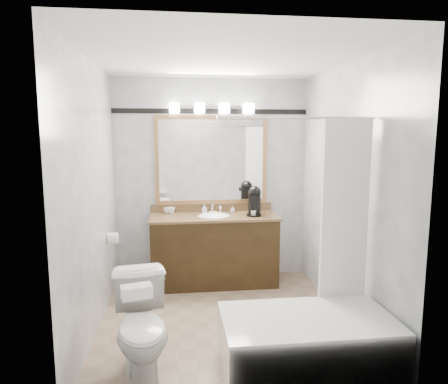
% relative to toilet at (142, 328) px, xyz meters
% --- Properties ---
extents(room, '(2.42, 2.62, 2.52)m').
position_rel_toilet_xyz_m(room, '(0.71, 0.79, 0.87)').
color(room, '#8C735F').
rests_on(room, ground).
extents(vanity, '(1.53, 0.58, 0.97)m').
position_rel_toilet_xyz_m(vanity, '(0.71, 1.81, 0.07)').
color(vanity, black).
rests_on(vanity, ground).
extents(mirror, '(1.40, 0.04, 1.10)m').
position_rel_toilet_xyz_m(mirror, '(0.71, 2.08, 1.12)').
color(mirror, '#AF7D4F').
rests_on(mirror, room).
extents(vanity_light_bar, '(1.02, 0.14, 0.12)m').
position_rel_toilet_xyz_m(vanity_light_bar, '(0.71, 2.02, 1.76)').
color(vanity_light_bar, silver).
rests_on(vanity_light_bar, room).
extents(accent_stripe, '(2.40, 0.01, 0.06)m').
position_rel_toilet_xyz_m(accent_stripe, '(0.71, 2.09, 1.72)').
color(accent_stripe, black).
rests_on(accent_stripe, room).
extents(bathtub, '(1.30, 0.75, 1.96)m').
position_rel_toilet_xyz_m(bathtub, '(1.27, -0.10, -0.10)').
color(bathtub, white).
rests_on(bathtub, ground).
extents(tp_roll, '(0.11, 0.12, 0.12)m').
position_rel_toilet_xyz_m(tp_roll, '(-0.43, 1.46, 0.32)').
color(tp_roll, white).
rests_on(tp_roll, room).
extents(toilet, '(0.53, 0.79, 0.75)m').
position_rel_toilet_xyz_m(toilet, '(0.00, 0.00, 0.00)').
color(toilet, white).
rests_on(toilet, ground).
extents(tissue_box, '(0.22, 0.15, 0.08)m').
position_rel_toilet_xyz_m(tissue_box, '(0.00, -0.33, 0.42)').
color(tissue_box, white).
rests_on(tissue_box, toilet).
extents(coffee_maker, '(0.19, 0.23, 0.36)m').
position_rel_toilet_xyz_m(coffee_maker, '(1.21, 1.79, 0.66)').
color(coffee_maker, black).
rests_on(coffee_maker, vanity).
extents(cup_left, '(0.11, 0.11, 0.07)m').
position_rel_toilet_xyz_m(cup_left, '(0.16, 2.01, 0.51)').
color(cup_left, white).
rests_on(cup_left, vanity).
extents(cup_right, '(0.11, 0.11, 0.08)m').
position_rel_toilet_xyz_m(cup_right, '(0.21, 1.99, 0.51)').
color(cup_right, white).
rests_on(cup_right, vanity).
extents(soap_bottle_a, '(0.06, 0.07, 0.11)m').
position_rel_toilet_xyz_m(soap_bottle_a, '(0.61, 1.95, 0.53)').
color(soap_bottle_a, white).
rests_on(soap_bottle_a, vanity).
extents(soap_bottle_b, '(0.06, 0.06, 0.07)m').
position_rel_toilet_xyz_m(soap_bottle_b, '(0.96, 1.97, 0.51)').
color(soap_bottle_b, white).
rests_on(soap_bottle_b, vanity).
extents(soap_bar, '(0.10, 0.08, 0.03)m').
position_rel_toilet_xyz_m(soap_bar, '(0.72, 1.93, 0.49)').
color(soap_bar, beige).
rests_on(soap_bar, vanity).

